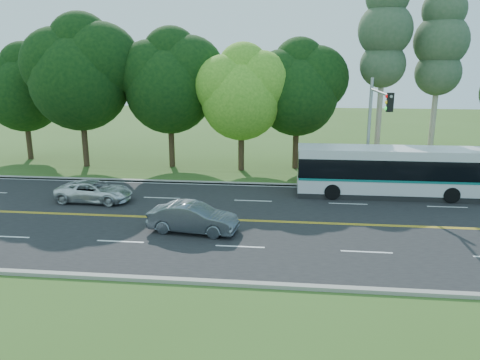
# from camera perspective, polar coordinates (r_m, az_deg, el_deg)

# --- Properties ---
(ground) EXTENTS (120.00, 120.00, 0.00)m
(ground) POSITION_cam_1_polar(r_m,az_deg,el_deg) (24.18, 2.09, -5.03)
(ground) COLOR #36551C
(ground) RESTS_ON ground
(road) EXTENTS (60.00, 14.00, 0.02)m
(road) POSITION_cam_1_polar(r_m,az_deg,el_deg) (24.18, 2.09, -5.01)
(road) COLOR black
(road) RESTS_ON ground
(curb_north) EXTENTS (60.00, 0.30, 0.15)m
(curb_north) POSITION_cam_1_polar(r_m,az_deg,el_deg) (30.98, 3.06, -0.51)
(curb_north) COLOR gray
(curb_north) RESTS_ON ground
(curb_south) EXTENTS (60.00, 0.30, 0.15)m
(curb_south) POSITION_cam_1_polar(r_m,az_deg,el_deg) (17.59, 0.34, -12.55)
(curb_south) COLOR gray
(curb_south) RESTS_ON ground
(grass_verge) EXTENTS (60.00, 4.00, 0.10)m
(grass_verge) POSITION_cam_1_polar(r_m,az_deg,el_deg) (32.78, 3.25, 0.28)
(grass_verge) COLOR #36551C
(grass_verge) RESTS_ON ground
(lane_markings) EXTENTS (57.60, 13.82, 0.00)m
(lane_markings) POSITION_cam_1_polar(r_m,az_deg,el_deg) (24.18, 1.87, -4.98)
(lane_markings) COLOR gold
(lane_markings) RESTS_ON road
(tree_row) EXTENTS (44.70, 9.10, 13.84)m
(tree_row) POSITION_cam_1_polar(r_m,az_deg,el_deg) (35.55, -4.83, 12.25)
(tree_row) COLOR #302315
(tree_row) RESTS_ON ground
(bougainvillea_hedge) EXTENTS (9.50, 2.25, 1.50)m
(bougainvillea_hedge) POSITION_cam_1_polar(r_m,az_deg,el_deg) (32.24, 16.03, 0.71)
(bougainvillea_hedge) COLOR maroon
(bougainvillea_hedge) RESTS_ON ground
(traffic_signal) EXTENTS (0.42, 6.10, 7.00)m
(traffic_signal) POSITION_cam_1_polar(r_m,az_deg,el_deg) (28.77, 16.11, 7.12)
(traffic_signal) COLOR #95979D
(traffic_signal) RESTS_ON ground
(transit_bus) EXTENTS (11.32, 2.56, 2.96)m
(transit_bus) POSITION_cam_1_polar(r_m,az_deg,el_deg) (29.56, 18.05, 0.87)
(transit_bus) COLOR silver
(transit_bus) RESTS_ON road
(sedan) EXTENTS (4.42, 2.03, 1.41)m
(sedan) POSITION_cam_1_polar(r_m,az_deg,el_deg) (22.55, -5.75, -4.62)
(sedan) COLOR #525C64
(sedan) RESTS_ON road
(suv) EXTENTS (4.47, 2.21, 1.22)m
(suv) POSITION_cam_1_polar(r_m,az_deg,el_deg) (28.54, -17.32, -1.31)
(suv) COLOR silver
(suv) RESTS_ON road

